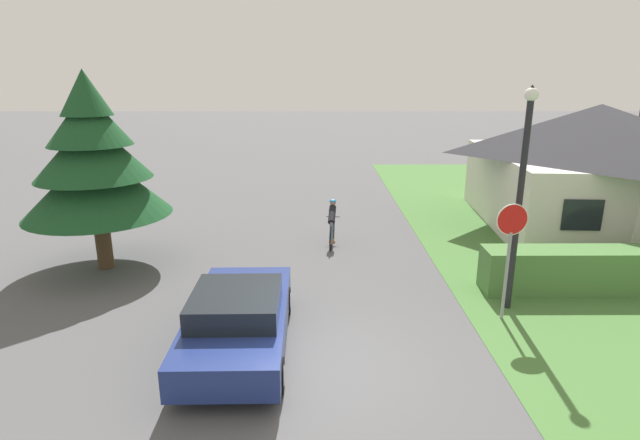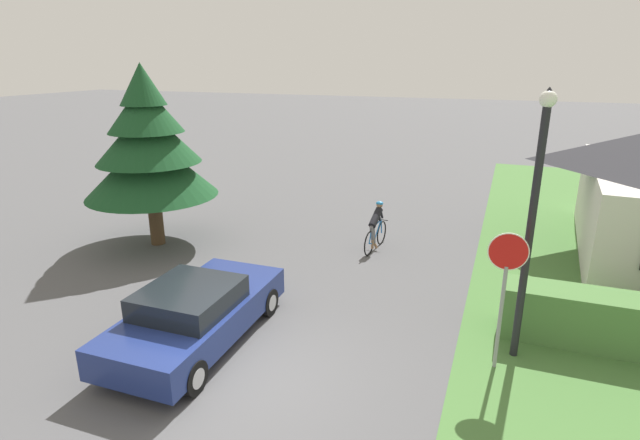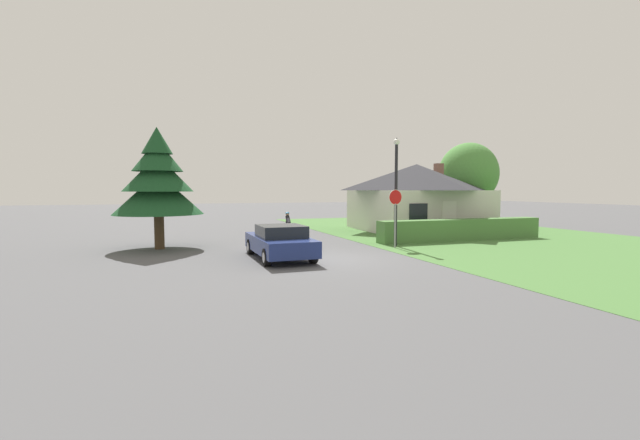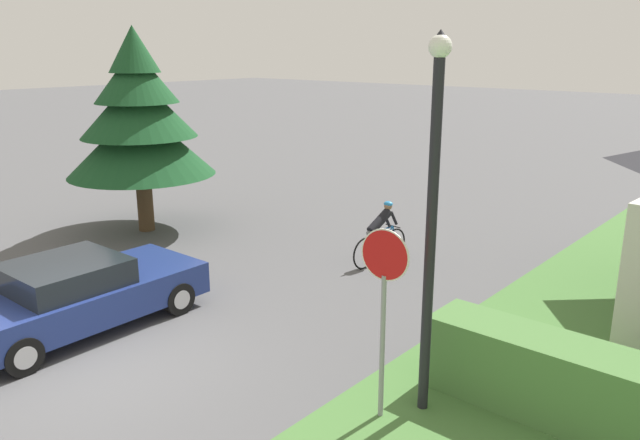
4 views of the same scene
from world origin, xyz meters
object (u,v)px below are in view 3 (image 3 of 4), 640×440
at_px(cottage_house, 416,196).
at_px(deciduous_tree_right, 468,174).
at_px(street_lamp, 396,184).
at_px(conifer_tall_near, 158,181).
at_px(sedan_left_lane, 280,242).
at_px(cyclist, 288,226).
at_px(stop_sign, 395,207).

distance_m(cottage_house, deciduous_tree_right, 5.65).
bearing_deg(street_lamp, cottage_house, 51.73).
xyz_separation_m(street_lamp, conifer_tall_near, (-10.43, 2.64, 0.12)).
bearing_deg(conifer_tall_near, deciduous_tree_right, 14.65).
xyz_separation_m(cottage_house, sedan_left_lane, (-11.23, -8.40, -1.59)).
distance_m(sedan_left_lane, conifer_tall_near, 6.69).
relative_size(cyclist, stop_sign, 0.68).
xyz_separation_m(stop_sign, deciduous_tree_right, (10.78, 8.64, 1.95)).
distance_m(sedan_left_lane, stop_sign, 5.92).
bearing_deg(conifer_tall_near, cyclist, 16.53).
relative_size(conifer_tall_near, deciduous_tree_right, 0.90).
bearing_deg(cottage_house, cyclist, -163.70).
distance_m(cottage_house, cyclist, 9.56).
height_order(cottage_house, deciduous_tree_right, deciduous_tree_right).
bearing_deg(cottage_house, street_lamp, -124.66).
relative_size(cottage_house, stop_sign, 3.28).
height_order(cyclist, conifer_tall_near, conifer_tall_near).
height_order(cyclist, street_lamp, street_lamp).
bearing_deg(deciduous_tree_right, sedan_left_lane, -149.02).
bearing_deg(conifer_tall_near, stop_sign, -17.51).
xyz_separation_m(conifer_tall_near, deciduous_tree_right, (20.87, 5.46, 0.78)).
bearing_deg(sedan_left_lane, conifer_tall_near, 44.32).
bearing_deg(deciduous_tree_right, cottage_house, -164.26).
bearing_deg(street_lamp, sedan_left_lane, -163.51).
bearing_deg(sedan_left_lane, street_lamp, -74.29).
height_order(stop_sign, deciduous_tree_right, deciduous_tree_right).
relative_size(sedan_left_lane, street_lamp, 0.86).
distance_m(conifer_tall_near, deciduous_tree_right, 21.59).
xyz_separation_m(cottage_house, deciduous_tree_right, (5.22, 1.47, 1.58)).
bearing_deg(cyclist, stop_sign, -138.52).
bearing_deg(stop_sign, conifer_tall_near, -22.46).
relative_size(cyclist, conifer_tall_near, 0.33).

